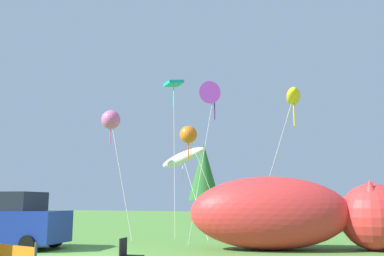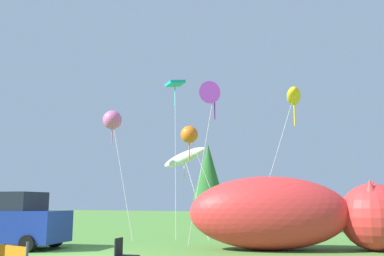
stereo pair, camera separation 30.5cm
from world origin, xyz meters
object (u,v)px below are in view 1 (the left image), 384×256
kite_pink_octopus (111,120)px  kite_orange_flower (189,135)px  kite_white_ghost (183,158)px  parked_car (14,221)px  kite_yellow_hero (293,97)px  kite_purple_delta (214,91)px  inflatable_cat (293,216)px  folding_chair (128,253)px  kite_teal_diamond (174,86)px

kite_pink_octopus → kite_orange_flower: (4.18, 0.75, -0.97)m
kite_white_ghost → kite_orange_flower: bearing=-55.6°
parked_car → kite_white_ghost: kite_white_ghost is taller
kite_pink_octopus → kite_orange_flower: kite_pink_octopus is taller
kite_yellow_hero → kite_orange_flower: size_ratio=1.22×
kite_purple_delta → inflatable_cat: bearing=-11.9°
parked_car → kite_pink_octopus: bearing=77.0°
kite_yellow_hero → kite_white_ghost: bearing=162.4°
kite_purple_delta → kite_orange_flower: size_ratio=1.33×
folding_chair → kite_teal_diamond: size_ratio=0.10×
kite_yellow_hero → kite_teal_diamond: size_ratio=0.80×
inflatable_cat → kite_orange_flower: bearing=133.9°
kite_purple_delta → kite_teal_diamond: size_ratio=0.87×
inflatable_cat → kite_pink_octopus: kite_pink_octopus is taller
folding_chair → kite_pink_octopus: (-7.10, 8.58, 5.51)m
folding_chair → kite_white_ghost: 12.39m
kite_pink_octopus → kite_yellow_hero: 9.48m
inflatable_cat → kite_purple_delta: (-3.44, 0.73, 5.37)m
parked_car → folding_chair: bearing=-34.0°
inflatable_cat → kite_purple_delta: 6.42m
kite_orange_flower → kite_teal_diamond: bearing=137.9°
kite_yellow_hero → kite_orange_flower: (-5.29, 0.28, -1.28)m
kite_yellow_hero → kite_teal_diamond: 7.42m
folding_chair → kite_orange_flower: 10.77m
kite_purple_delta → kite_orange_flower: (-2.10, 1.65, -1.59)m
parked_car → kite_pink_octopus: kite_pink_octopus is taller
kite_pink_octopus → kite_white_ghost: size_ratio=1.36×
kite_teal_diamond → kite_white_ghost: bearing=30.0°
kite_pink_octopus → kite_teal_diamond: size_ratio=0.77×
kite_yellow_hero → kite_pink_octopus: bearing=-177.2°
kite_teal_diamond → kite_pink_octopus: bearing=-137.7°
folding_chair → inflatable_cat: bearing=56.2°
kite_yellow_hero → kite_white_ghost: (-6.51, 2.07, -2.20)m
inflatable_cat → kite_yellow_hero: (-0.25, 2.10, 5.05)m
parked_car → kite_teal_diamond: kite_teal_diamond is taller
inflatable_cat → kite_pink_octopus: size_ratio=1.23×
inflatable_cat → kite_pink_octopus: bearing=147.6°
parked_car → kite_pink_octopus: size_ratio=0.64×
kite_teal_diamond → kite_purple_delta: bearing=-40.0°
kite_white_ghost → kite_teal_diamond: bearing=-150.0°
kite_teal_diamond → inflatable_cat: bearing=-28.4°
kite_teal_diamond → parked_car: bearing=-106.8°
inflatable_cat → kite_white_ghost: kite_white_ghost is taller
kite_purple_delta → folding_chair: bearing=-83.9°
kite_pink_octopus → kite_orange_flower: bearing=10.1°
inflatable_cat → kite_orange_flower: kite_orange_flower is taller
kite_pink_octopus → kite_yellow_hero: (9.47, 0.47, 0.31)m
parked_car → kite_yellow_hero: (9.44, 6.37, 5.27)m
folding_chair → kite_orange_flower: kite_orange_flower is taller
folding_chair → kite_white_ghost: (-4.14, 11.11, 3.61)m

